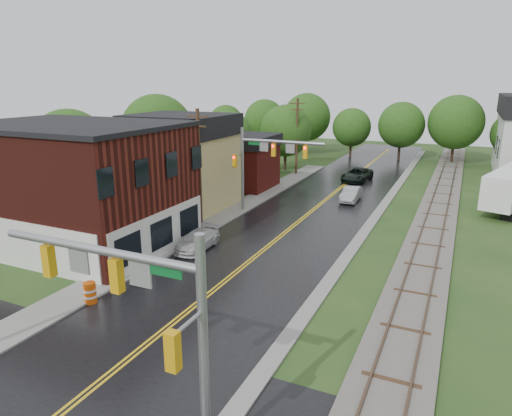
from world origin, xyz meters
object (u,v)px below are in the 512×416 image
Objects in this scene: utility_pole_b at (199,165)px; utility_pole_c at (297,135)px; sedan_silver at (351,194)px; construction_barrel at (90,293)px; traffic_signal_far at (265,156)px; tree_left_c at (228,138)px; tree_left_e at (286,132)px; tree_left_a at (71,150)px; pickup_white at (198,241)px; traffic_signal_near at (139,297)px; tree_left_b at (158,133)px; brick_building at (74,184)px; suv_dark at (357,175)px.

utility_pole_c is at bearing 90.00° from utility_pole_b.
construction_barrel is (-7.27, -25.86, -0.12)m from sedan_silver.
utility_pole_b reaches higher than traffic_signal_far.
utility_pole_c is 1.18× the size of tree_left_c.
utility_pole_b is at bearing -85.10° from tree_left_e.
tree_left_a reaches higher than pickup_white.
pickup_white is at bearing -84.28° from utility_pole_c.
traffic_signal_near is 11.42m from construction_barrel.
traffic_signal_near is at bearing -62.81° from utility_pole_b.
utility_pole_c is 36.03m from construction_barrel.
tree_left_c is at bearing 111.49° from utility_pole_b.
tree_left_b is at bearing -174.56° from sedan_silver.
tree_left_c is 1.87× the size of sedan_silver.
traffic_signal_far is 6.56× the size of construction_barrel.
utility_pole_b and utility_pole_c have the same top height.
utility_pole_c is at bearing 47.61° from tree_left_b.
brick_building is 20.60m from traffic_signal_near.
brick_building is at bearing -101.09° from utility_pole_c.
tree_left_e is at bearing 137.16° from utility_pole_c.
tree_left_e is (-5.38, 18.90, -0.16)m from traffic_signal_far.
traffic_signal_near reaches higher than sedan_silver.
tree_left_e is at bearing 57.26° from tree_left_b.
tree_left_e is at bearing 95.84° from construction_barrel.
tree_left_b is at bearing 138.14° from utility_pole_b.
brick_building is at bearing 140.83° from traffic_signal_near.
brick_building is 1.95× the size of traffic_signal_near.
construction_barrel is at bearing -82.54° from utility_pole_b.
utility_pole_c is at bearing 78.91° from brick_building.
brick_building reaches higher than tree_left_e.
tree_left_a is 29.94m from suv_dark.
construction_barrel is at bearing -84.16° from tree_left_e.
brick_building is 15.03m from traffic_signal_far.
construction_barrel is at bearing -42.58° from tree_left_a.
tree_left_b is at bearing 107.61° from brick_building.
tree_left_c is 25.04m from pickup_white.
tree_left_c is (-7.05, 17.90, -0.21)m from utility_pole_b.
tree_left_b reaches higher than tree_left_a.
traffic_signal_near is at bearing -36.44° from construction_barrel.
tree_left_e is 1.55× the size of suv_dark.
tree_left_a reaches higher than construction_barrel.
suv_dark is (7.60, 21.13, -3.99)m from utility_pole_b.
traffic_signal_far is 15.21m from tree_left_b.
tree_left_e is at bearing 50.19° from tree_left_c.
suv_dark reaches higher than pickup_white.
tree_left_c is 7.82m from tree_left_e.
traffic_signal_near and traffic_signal_far have the same top height.
tree_left_c is at bearing -149.80° from utility_pole_c.
tree_left_b is 20.86m from sedan_silver.
traffic_signal_far is at bearing 85.33° from construction_barrel.
tree_left_a is at bearing 139.53° from traffic_signal_near.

